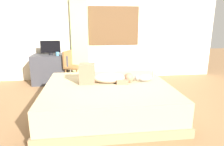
% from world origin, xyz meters
% --- Properties ---
extents(ground_plane, '(16.00, 16.00, 0.00)m').
position_xyz_m(ground_plane, '(0.00, 0.00, 0.00)').
color(ground_plane, olive).
extents(back_wall_with_window, '(6.40, 0.14, 2.90)m').
position_xyz_m(back_wall_with_window, '(0.01, 2.39, 1.45)').
color(back_wall_with_window, beige).
rests_on(back_wall_with_window, ground).
extents(bed, '(2.15, 1.94, 0.50)m').
position_xyz_m(bed, '(-0.08, 0.11, 0.25)').
color(bed, '#997A56').
rests_on(bed, ground).
extents(person_lying, '(0.94, 0.32, 0.34)m').
position_xyz_m(person_lying, '(-0.13, 0.22, 0.61)').
color(person_lying, '#CCB299').
rests_on(person_lying, bed).
extents(cat, '(0.36, 0.15, 0.21)m').
position_xyz_m(cat, '(0.59, 0.21, 0.57)').
color(cat, gray).
rests_on(cat, bed).
extents(desk, '(0.90, 0.56, 0.74)m').
position_xyz_m(desk, '(-1.33, 1.99, 0.37)').
color(desk, '#38383D').
rests_on(desk, ground).
extents(tv_monitor, '(0.48, 0.10, 0.35)m').
position_xyz_m(tv_monitor, '(-1.31, 1.99, 0.92)').
color(tv_monitor, black).
rests_on(tv_monitor, desk).
extents(cup, '(0.08, 0.08, 0.09)m').
position_xyz_m(cup, '(-1.13, 1.83, 0.78)').
color(cup, teal).
rests_on(cup, desk).
extents(chair_by_desk, '(0.51, 0.51, 0.86)m').
position_xyz_m(chair_by_desk, '(-0.80, 1.76, 0.51)').
color(chair_by_desk, brown).
rests_on(chair_by_desk, ground).
extents(curtain_left, '(0.44, 0.06, 2.34)m').
position_xyz_m(curtain_left, '(-0.59, 2.27, 1.17)').
color(curtain_left, '#ADCC75').
rests_on(curtain_left, ground).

